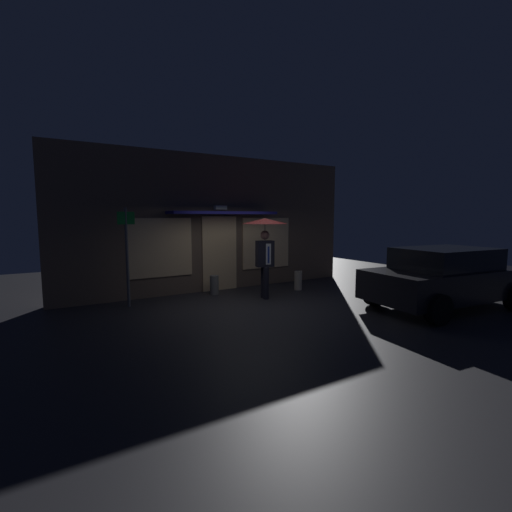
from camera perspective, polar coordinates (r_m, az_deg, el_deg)
name	(u,v)px	position (r m, az deg, el deg)	size (l,w,h in m)	color
ground_plane	(258,305)	(8.91, 0.31, -7.87)	(18.00, 18.00, 0.00)	#26262B
building_facade	(217,224)	(10.70, -6.26, 5.12)	(9.14, 1.00, 3.97)	brown
person_with_umbrella	(265,236)	(9.41, 1.44, 3.16)	(1.19, 1.19, 2.15)	black
parked_car	(444,277)	(9.62, 27.97, -3.05)	(4.06, 2.27, 1.45)	black
street_sign_post	(127,251)	(9.07, -19.98, 0.73)	(0.40, 0.07, 2.40)	#595B60
sidewalk_bollard	(214,285)	(10.13, -6.70, -4.63)	(0.24, 0.24, 0.54)	slate
sidewalk_bollard_2	(298,280)	(10.76, 6.78, -3.91)	(0.23, 0.23, 0.57)	#B2A899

